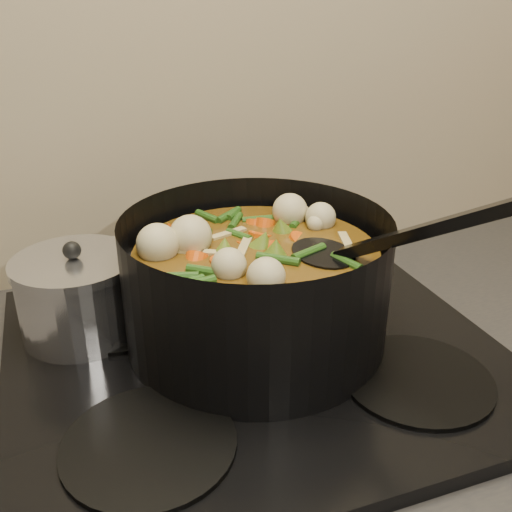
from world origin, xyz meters
name	(u,v)px	position (x,y,z in m)	size (l,w,h in m)	color
stovetop	(254,353)	(0.00, 1.93, 0.92)	(0.62, 0.54, 0.03)	black
stockpot	(257,284)	(0.01, 1.95, 1.01)	(0.42, 0.45, 0.25)	black
saucepan	(79,295)	(-0.21, 2.05, 0.99)	(0.16, 0.16, 0.13)	silver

